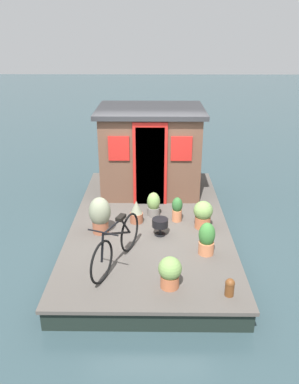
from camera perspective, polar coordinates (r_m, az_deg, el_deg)
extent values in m
plane|color=#2D4247|center=(8.02, 0.02, -6.63)|extent=(60.00, 60.00, 0.00)
cube|color=#4C4742|center=(7.84, 0.02, -4.35)|extent=(5.48, 3.05, 0.06)
cube|color=black|center=(7.94, 0.02, -5.60)|extent=(5.37, 2.99, 0.33)
cube|color=brown|center=(9.01, 0.14, 5.83)|extent=(1.63, 2.16, 1.83)
cube|color=#28282B|center=(8.78, 0.15, 11.87)|extent=(1.83, 2.36, 0.10)
cube|color=#144733|center=(8.24, 0.08, 3.69)|extent=(0.04, 0.60, 1.70)
cube|color=red|center=(8.22, 0.08, 4.00)|extent=(0.03, 0.72, 1.80)
cube|color=red|center=(8.13, 4.69, 6.32)|extent=(0.03, 0.44, 0.52)
cube|color=red|center=(8.15, -4.51, 6.35)|extent=(0.03, 0.44, 0.52)
torus|color=black|center=(5.95, -6.99, -10.12)|extent=(0.64, 0.28, 0.67)
torus|color=black|center=(6.70, -2.91, -5.90)|extent=(0.64, 0.28, 0.67)
cylinder|color=black|center=(6.24, -4.72, -6.02)|extent=(0.87, 0.37, 0.46)
cylinder|color=black|center=(6.02, -5.46, -5.03)|extent=(0.57, 0.25, 0.06)
cylinder|color=black|center=(6.48, -3.54, -4.97)|extent=(0.33, 0.16, 0.42)
cylinder|color=black|center=(5.87, -6.90, -8.16)|extent=(0.12, 0.08, 0.44)
cube|color=black|center=(6.25, -4.21, -3.74)|extent=(0.22, 0.17, 0.06)
cylinder|color=black|center=(5.77, -6.83, -5.89)|extent=(0.21, 0.47, 0.02)
cylinder|color=#935138|center=(7.72, -1.92, -3.76)|extent=(0.26, 0.26, 0.20)
cone|color=gray|center=(7.62, -1.94, -2.21)|extent=(0.23, 0.23, 0.26)
cylinder|color=slate|center=(8.01, 0.59, -2.82)|extent=(0.26, 0.26, 0.17)
ellipsoid|color=#70934C|center=(7.92, 0.59, -1.39)|extent=(0.26, 0.26, 0.38)
cylinder|color=#C6754C|center=(6.76, 8.26, -8.07)|extent=(0.26, 0.26, 0.22)
ellipsoid|color=#387533|center=(6.63, 8.39, -6.15)|extent=(0.28, 0.28, 0.43)
cylinder|color=#B2603D|center=(7.59, 7.75, -4.35)|extent=(0.30, 0.30, 0.23)
sphere|color=#70934C|center=(7.48, 7.85, -2.69)|extent=(0.37, 0.37, 0.37)
cylinder|color=#B2603D|center=(5.93, 2.97, -12.85)|extent=(0.28, 0.28, 0.20)
sphere|color=#70934C|center=(5.80, 3.02, -11.08)|extent=(0.35, 0.35, 0.35)
cylinder|color=#C6754C|center=(7.78, 4.03, -3.42)|extent=(0.19, 0.19, 0.24)
ellipsoid|color=#2D602D|center=(7.69, 4.07, -1.90)|extent=(0.21, 0.21, 0.31)
cylinder|color=#935138|center=(7.40, -7.16, -5.03)|extent=(0.30, 0.30, 0.23)
ellipsoid|color=gray|center=(7.26, -7.28, -2.86)|extent=(0.40, 0.40, 0.56)
cylinder|color=black|center=(7.19, 1.56, -4.51)|extent=(0.30, 0.30, 0.15)
cylinder|color=black|center=(7.27, 1.55, -5.65)|extent=(0.04, 0.04, 0.18)
cylinder|color=black|center=(7.31, 1.54, -6.19)|extent=(0.21, 0.21, 0.02)
cylinder|color=brown|center=(5.87, 11.61, -13.73)|extent=(0.13, 0.13, 0.21)
sphere|color=brown|center=(5.81, 11.69, -12.91)|extent=(0.14, 0.14, 0.14)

